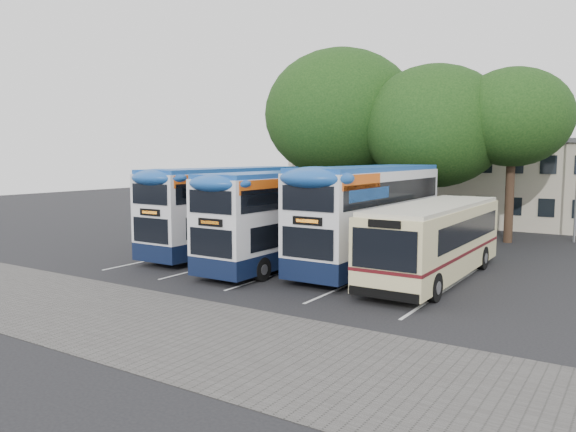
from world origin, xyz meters
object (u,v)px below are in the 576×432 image
(tree_right, at_px, (513,118))
(bus_dd_right, at_px, (370,212))
(bus_single, at_px, (435,236))
(bus_dd_mid, at_px, (285,214))
(tree_mid, at_px, (434,127))
(tree_left, at_px, (341,114))
(bus_dd_left, at_px, (227,206))

(tree_right, bearing_deg, bus_dd_right, -109.06)
(bus_single, bearing_deg, bus_dd_mid, -173.34)
(tree_mid, xyz_separation_m, bus_dd_right, (0.62, -10.56, -4.31))
(bus_dd_right, height_order, bus_single, bus_dd_right)
(tree_mid, relative_size, tree_right, 1.05)
(tree_left, relative_size, bus_dd_left, 1.14)
(tree_mid, distance_m, bus_dd_right, 11.42)
(tree_mid, relative_size, bus_dd_left, 0.99)
(bus_dd_left, xyz_separation_m, bus_single, (11.33, -0.39, -0.67))
(bus_single, bearing_deg, tree_right, 87.70)
(bus_dd_left, height_order, bus_dd_mid, bus_dd_left)
(tree_mid, distance_m, bus_dd_left, 13.98)
(tree_right, relative_size, bus_dd_right, 0.91)
(tree_left, xyz_separation_m, bus_dd_mid, (3.58, -12.37, -5.45))
(tree_mid, distance_m, bus_dd_mid, 13.34)
(tree_left, xyz_separation_m, bus_single, (10.47, -11.57, -6.07))
(bus_dd_right, bearing_deg, bus_dd_left, -176.57)
(tree_mid, height_order, tree_right, tree_mid)
(bus_dd_mid, distance_m, bus_single, 6.97)
(bus_dd_left, distance_m, bus_dd_right, 8.00)
(bus_dd_left, bearing_deg, bus_dd_mid, -15.04)
(bus_dd_mid, bearing_deg, bus_dd_right, 25.17)
(tree_mid, xyz_separation_m, bus_dd_mid, (-2.94, -12.23, -4.45))
(tree_right, bearing_deg, bus_dd_left, -135.68)
(tree_mid, bearing_deg, tree_left, 178.77)
(tree_right, relative_size, bus_dd_left, 0.95)
(bus_dd_right, relative_size, bus_single, 1.05)
(bus_dd_mid, bearing_deg, tree_right, 59.90)
(tree_left, bearing_deg, bus_dd_left, -94.38)
(tree_left, relative_size, bus_dd_mid, 1.17)
(tree_mid, bearing_deg, tree_right, 6.22)
(tree_right, relative_size, bus_single, 0.96)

